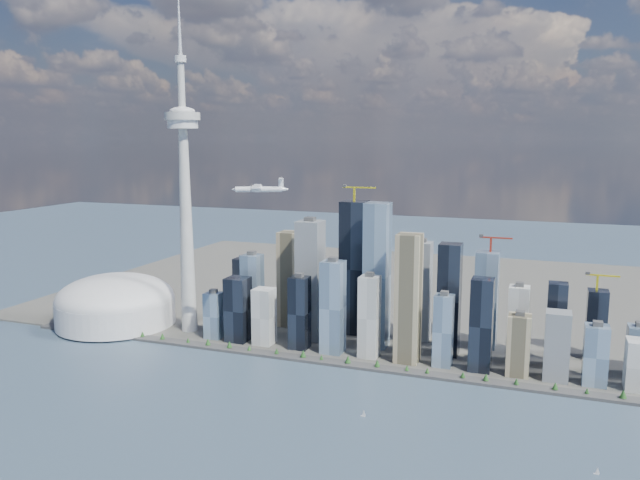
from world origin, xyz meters
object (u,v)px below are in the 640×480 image
(airplane, at_px, (260,188))
(dome_stadium, at_px, (116,303))
(sailboat_west, at_px, (363,414))
(sailboat_east, at_px, (597,472))
(needle_tower, at_px, (185,191))

(airplane, bearing_deg, dome_stadium, 140.04)
(sailboat_west, relative_size, sailboat_east, 1.11)
(needle_tower, height_order, sailboat_west, needle_tower)
(airplane, xyz_separation_m, sailboat_east, (425.15, -147.44, -250.94))
(sailboat_west, bearing_deg, sailboat_east, -5.25)
(dome_stadium, bearing_deg, sailboat_east, -18.10)
(needle_tower, distance_m, sailboat_west, 480.15)
(needle_tower, bearing_deg, sailboat_west, -30.07)
(needle_tower, bearing_deg, airplane, -30.20)
(dome_stadium, relative_size, sailboat_west, 22.29)
(airplane, height_order, sailboat_west, airplane)
(airplane, distance_m, sailboat_east, 515.23)
(dome_stadium, bearing_deg, needle_tower, 4.09)
(needle_tower, bearing_deg, sailboat_east, -22.69)
(sailboat_west, height_order, sailboat_east, sailboat_west)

